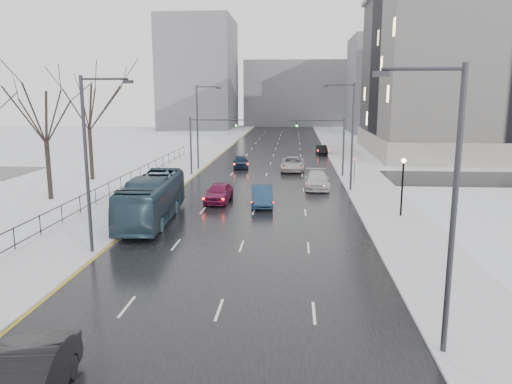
% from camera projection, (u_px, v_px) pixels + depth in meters
% --- Properties ---
extents(road, '(16.00, 150.00, 0.04)m').
position_uv_depth(road, '(271.00, 162.00, 67.09)').
color(road, black).
rests_on(road, ground).
extents(cross_road, '(130.00, 10.00, 0.04)m').
position_uv_depth(cross_road, '(266.00, 176.00, 55.35)').
color(cross_road, black).
rests_on(cross_road, ground).
extents(sidewalk_left, '(5.00, 150.00, 0.16)m').
position_uv_depth(sidewalk_left, '(194.00, 160.00, 67.87)').
color(sidewalk_left, silver).
rests_on(sidewalk_left, ground).
extents(sidewalk_right, '(5.00, 150.00, 0.16)m').
position_uv_depth(sidewalk_right, '(350.00, 162.00, 66.28)').
color(sidewalk_right, silver).
rests_on(sidewalk_right, ground).
extents(park_strip, '(14.00, 150.00, 0.12)m').
position_uv_depth(park_strip, '(126.00, 160.00, 68.59)').
color(park_strip, white).
rests_on(park_strip, ground).
extents(tree_park_d, '(8.75, 8.75, 12.50)m').
position_uv_depth(tree_park_d, '(51.00, 200.00, 43.01)').
color(tree_park_d, black).
rests_on(tree_park_d, ground).
extents(tree_park_e, '(9.45, 9.45, 13.50)m').
position_uv_depth(tree_park_e, '(93.00, 180.00, 52.82)').
color(tree_park_e, black).
rests_on(tree_park_e, ground).
extents(iron_fence, '(0.06, 70.00, 1.30)m').
position_uv_depth(iron_fence, '(85.00, 200.00, 38.56)').
color(iron_fence, black).
rests_on(iron_fence, sidewalk_left).
extents(streetlight_r_near, '(2.95, 0.25, 10.00)m').
position_uv_depth(streetlight_r_near, '(448.00, 199.00, 16.48)').
color(streetlight_r_near, '#2D2D33').
rests_on(streetlight_r_near, ground).
extents(streetlight_r_mid, '(2.95, 0.25, 10.00)m').
position_uv_depth(streetlight_r_mid, '(350.00, 131.00, 45.82)').
color(streetlight_r_mid, '#2D2D33').
rests_on(streetlight_r_mid, ground).
extents(streetlight_l_near, '(2.95, 0.25, 10.00)m').
position_uv_depth(streetlight_l_near, '(90.00, 157.00, 27.50)').
color(streetlight_l_near, '#2D2D33').
rests_on(streetlight_l_near, ground).
extents(streetlight_l_far, '(2.95, 0.25, 10.00)m').
position_uv_depth(streetlight_l_far, '(199.00, 123.00, 58.79)').
color(streetlight_l_far, '#2D2D33').
rests_on(streetlight_l_far, ground).
extents(lamppost_r_mid, '(0.36, 0.36, 4.28)m').
position_uv_depth(lamppost_r_mid, '(403.00, 179.00, 36.35)').
color(lamppost_r_mid, black).
rests_on(lamppost_r_mid, sidewalk_right).
extents(mast_signal_right, '(6.10, 0.33, 6.50)m').
position_uv_depth(mast_signal_right, '(334.00, 140.00, 54.00)').
color(mast_signal_right, '#2D2D33').
rests_on(mast_signal_right, ground).
extents(mast_signal_left, '(6.10, 0.33, 6.50)m').
position_uv_depth(mast_signal_left, '(200.00, 139.00, 55.11)').
color(mast_signal_left, '#2D2D33').
rests_on(mast_signal_left, ground).
extents(no_uturn_sign, '(0.60, 0.06, 2.70)m').
position_uv_depth(no_uturn_sign, '(355.00, 161.00, 50.30)').
color(no_uturn_sign, '#2D2D33').
rests_on(no_uturn_sign, sidewalk_right).
extents(civic_building, '(41.00, 31.00, 24.80)m').
position_uv_depth(civic_building, '(511.00, 79.00, 74.01)').
color(civic_building, gray).
rests_on(civic_building, ground).
extents(bldg_far_right, '(24.00, 20.00, 22.00)m').
position_uv_depth(bldg_far_right, '(402.00, 85.00, 116.63)').
color(bldg_far_right, slate).
rests_on(bldg_far_right, ground).
extents(bldg_far_left, '(18.00, 22.00, 28.00)m').
position_uv_depth(bldg_far_left, '(199.00, 74.00, 129.61)').
color(bldg_far_left, slate).
rests_on(bldg_far_left, ground).
extents(bldg_far_center, '(30.00, 18.00, 18.00)m').
position_uv_depth(bldg_far_center, '(298.00, 94.00, 143.29)').
color(bldg_far_center, slate).
rests_on(bldg_far_center, ground).
extents(sedan_left_near, '(2.52, 5.42, 1.72)m').
position_uv_depth(sedan_left_near, '(25.00, 383.00, 14.24)').
color(sedan_left_near, black).
rests_on(sedan_left_near, road).
extents(bus, '(3.32, 11.70, 3.22)m').
position_uv_depth(bus, '(152.00, 199.00, 35.57)').
color(bus, '#294150').
rests_on(bus, road).
extents(sedan_center_near, '(2.18, 4.92, 1.65)m').
position_uv_depth(sedan_center_near, '(219.00, 192.00, 41.93)').
color(sedan_center_near, maroon).
rests_on(sedan_center_near, road).
extents(sedan_right_near, '(2.10, 5.02, 1.62)m').
position_uv_depth(sedan_right_near, '(262.00, 196.00, 40.64)').
color(sedan_right_near, navy).
rests_on(sedan_right_near, road).
extents(sedan_right_cross, '(2.80, 5.92, 1.63)m').
position_uv_depth(sedan_right_cross, '(293.00, 164.00, 58.91)').
color(sedan_right_cross, '#A9AAAD').
rests_on(sedan_right_cross, road).
extents(sedan_right_far, '(2.33, 5.70, 1.65)m').
position_uv_depth(sedan_right_far, '(317.00, 180.00, 48.06)').
color(sedan_right_far, '#BDBBBF').
rests_on(sedan_right_far, road).
extents(sedan_center_far, '(2.35, 4.68, 1.53)m').
position_uv_depth(sedan_center_far, '(241.00, 162.00, 61.34)').
color(sedan_center_far, '#132039').
rests_on(sedan_center_far, road).
extents(sedan_right_distant, '(1.72, 4.15, 1.33)m').
position_uv_depth(sedan_right_distant, '(322.00, 150.00, 75.24)').
color(sedan_right_distant, black).
rests_on(sedan_right_distant, road).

